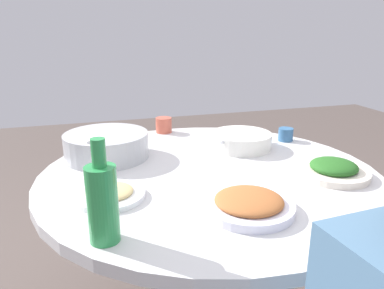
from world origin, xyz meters
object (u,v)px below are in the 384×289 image
Objects in this scene: dish_greens at (333,170)px; round_dining_table at (209,206)px; soup_bowl at (241,141)px; tea_cup_near at (286,134)px; dish_noodles at (110,194)px; tea_cup_far at (164,125)px; dish_stirfry at (249,204)px; rice_bowl at (106,145)px; green_bottle at (102,201)px.

round_dining_table is at bearing 67.62° from dish_greens.
soup_bowl is 3.89× the size of tea_cup_near.
dish_noodles is 0.72m from tea_cup_far.
dish_stirfry is (-0.31, -0.01, 0.16)m from round_dining_table.
tea_cup_far is at bearing -45.09° from rice_bowl.
dish_greens is (-0.16, -0.39, 0.16)m from round_dining_table.
round_dining_table is 15.56× the size of tea_cup_far.
round_dining_table is 0.45m from dish_greens.
soup_bowl is 0.56m from dish_stirfry.
dish_greens is at bearing -148.15° from tea_cup_far.
dish_stirfry is at bearing -84.61° from green_bottle.
tea_cup_near reaches higher than dish_stirfry.
tea_cup_far is (0.33, 0.25, 0.00)m from soup_bowl.
green_bottle reaches higher than rice_bowl.
dish_stirfry is 1.05× the size of dish_greens.
dish_stirfry is at bearing -148.83° from rice_bowl.
dish_greens reaches higher than dish_stirfry.
rice_bowl reaches higher than dish_noodles.
round_dining_table is 4.66× the size of green_bottle.
tea_cup_near is 0.56m from tea_cup_far.
tea_cup_near is (0.56, -0.43, 0.01)m from dish_stirfry.
round_dining_table is 0.45m from rice_bowl.
tea_cup_near is (0.04, -0.23, -0.00)m from soup_bowl.
dish_greens is 0.41m from tea_cup_near.
soup_bowl is 3.30× the size of tea_cup_far.
dish_noodles is 3.25× the size of tea_cup_near.
tea_cup_far reaches higher than soup_bowl.
round_dining_table is 4.92× the size of dish_greens.
dish_noodles is 0.25m from green_bottle.
dish_greens is at bearing -112.38° from round_dining_table.
tea_cup_near is at bearing -120.58° from tea_cup_far.
tea_cup_far reaches higher than dish_greens.
rice_bowl is at bearing 53.15° from round_dining_table.
soup_bowl is at bearing -21.56° from dish_stirfry.
tea_cup_far is at bearing 38.07° from soup_bowl.
tea_cup_far is at bearing -20.94° from green_bottle.
rice_bowl reaches higher than dish_greens.
dish_noodles is at bearing 114.75° from tea_cup_near.
soup_bowl is at bearing -141.93° from tea_cup_far.
dish_noodles is (0.19, 0.36, -0.01)m from dish_stirfry.
green_bottle reaches higher than tea_cup_near.
dish_stirfry is 3.90× the size of tea_cup_near.
round_dining_table is 5.64× the size of dish_noodles.
tea_cup_near is (0.37, -0.79, 0.01)m from dish_noodles.
soup_bowl reaches higher than round_dining_table.
round_dining_table is at bearing 0.98° from dish_stirfry.
dish_stirfry reaches higher than round_dining_table.
rice_bowl reaches higher than round_dining_table.
dish_noodles is at bearing 108.39° from round_dining_table.
soup_bowl is 1.00× the size of dish_stirfry.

